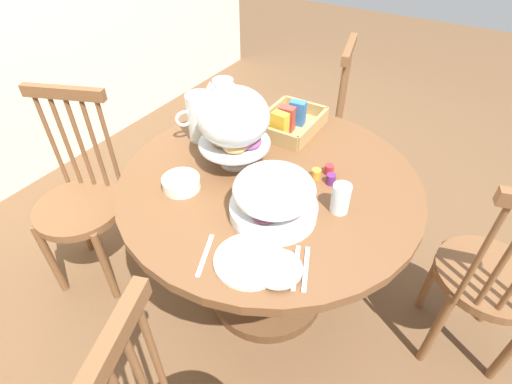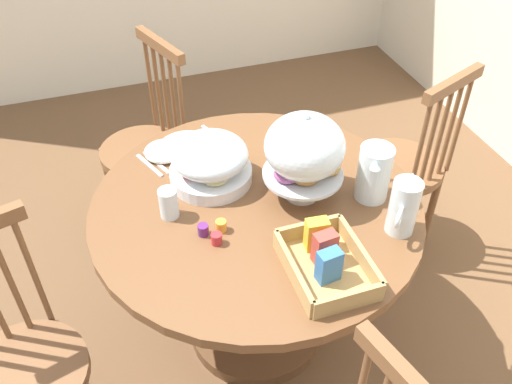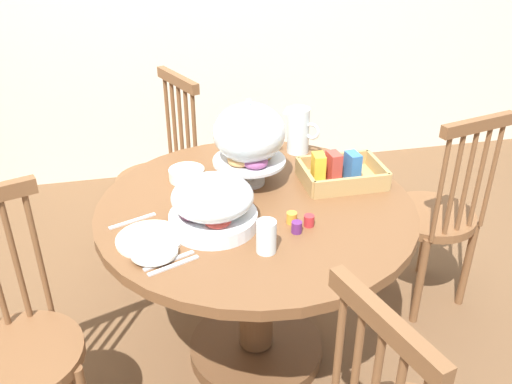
{
  "view_description": "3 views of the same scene",
  "coord_description": "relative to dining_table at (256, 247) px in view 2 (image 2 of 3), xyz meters",
  "views": [
    {
      "loc": [
        -1.14,
        -0.59,
        1.67
      ],
      "look_at": [
        -0.2,
        -0.01,
        0.74
      ],
      "focal_mm": 27.3,
      "sensor_mm": 36.0,
      "label": 1
    },
    {
      "loc": [
        1.27,
        -0.47,
        2.03
      ],
      "look_at": [
        -0.1,
        -0.01,
        0.79
      ],
      "focal_mm": 38.99,
      "sensor_mm": 36.0,
      "label": 2
    },
    {
      "loc": [
        -0.48,
        -1.7,
        1.75
      ],
      "look_at": [
        -0.1,
        -0.01,
        0.79
      ],
      "focal_mm": 38.58,
      "sensor_mm": 36.0,
      "label": 3
    }
  ],
  "objects": [
    {
      "name": "ground_plane",
      "position": [
        0.1,
        0.01,
        -0.52
      ],
      "size": [
        10.0,
        10.0,
        0.0
      ],
      "primitive_type": "plane",
      "color": "brown"
    },
    {
      "name": "dining_table",
      "position": [
        0.0,
        0.0,
        0.0
      ],
      "size": [
        1.16,
        1.16,
        0.74
      ],
      "color": "brown",
      "rests_on": "ground_plane"
    },
    {
      "name": "windsor_chair_by_cabinet",
      "position": [
        -0.31,
        0.82,
        -0.07
      ],
      "size": [
        0.43,
        0.44,
        0.97
      ],
      "color": "brown",
      "rests_on": "ground_plane"
    },
    {
      "name": "windsor_chair_facing_door",
      "position": [
        -0.84,
        -0.27,
        -0.07
      ],
      "size": [
        0.43,
        0.43,
        0.97
      ],
      "color": "brown",
      "rests_on": "ground_plane"
    },
    {
      "name": "windsor_chair_far_side",
      "position": [
        0.21,
        -0.86,
        -0.07
      ],
      "size": [
        0.42,
        0.42,
        0.97
      ],
      "color": "brown",
      "rests_on": "ground_plane"
    },
    {
      "name": "pastry_stand_with_dome",
      "position": [
        0.01,
        0.17,
        0.42
      ],
      "size": [
        0.28,
        0.28,
        0.34
      ],
      "color": "silver",
      "rests_on": "dining_table"
    },
    {
      "name": "fruit_platter_covered",
      "position": [
        -0.17,
        -0.11,
        0.31
      ],
      "size": [
        0.3,
        0.3,
        0.18
      ],
      "color": "silver",
      "rests_on": "dining_table"
    },
    {
      "name": "orange_juice_pitcher",
      "position": [
        0.28,
        0.4,
        0.31
      ],
      "size": [
        0.14,
        0.14,
        0.2
      ],
      "color": "silver",
      "rests_on": "dining_table"
    },
    {
      "name": "milk_pitcher",
      "position": [
        0.09,
        0.4,
        0.31
      ],
      "size": [
        0.18,
        0.13,
        0.21
      ],
      "color": "silver",
      "rests_on": "dining_table"
    },
    {
      "name": "cereal_basket",
      "position": [
        0.36,
        0.1,
        0.26
      ],
      "size": [
        0.32,
        0.24,
        0.12
      ],
      "color": "tan",
      "rests_on": "dining_table"
    },
    {
      "name": "china_plate_large",
      "position": [
        -0.39,
        -0.16,
        0.23
      ],
      "size": [
        0.22,
        0.22,
        0.01
      ],
      "primitive_type": "cylinder",
      "color": "white",
      "rests_on": "dining_table"
    },
    {
      "name": "china_plate_small",
      "position": [
        -0.38,
        -0.25,
        0.24
      ],
      "size": [
        0.15,
        0.15,
        0.01
      ],
      "primitive_type": "cylinder",
      "color": "white",
      "rests_on": "china_plate_large"
    },
    {
      "name": "cereal_bowl",
      "position": [
        -0.22,
        0.25,
        0.24
      ],
      "size": [
        0.14,
        0.14,
        0.04
      ],
      "primitive_type": "cylinder",
      "color": "white",
      "rests_on": "dining_table"
    },
    {
      "name": "drinking_glass",
      "position": [
        -0.03,
        -0.3,
        0.28
      ],
      "size": [
        0.06,
        0.06,
        0.11
      ],
      "primitive_type": "cylinder",
      "color": "silver",
      "rests_on": "dining_table"
    },
    {
      "name": "jam_jar_strawberry",
      "position": [
        0.14,
        -0.18,
        0.24
      ],
      "size": [
        0.04,
        0.04,
        0.04
      ],
      "primitive_type": "cylinder",
      "color": "#B7282D",
      "rests_on": "dining_table"
    },
    {
      "name": "jam_jar_apricot",
      "position": [
        0.09,
        -0.15,
        0.24
      ],
      "size": [
        0.04,
        0.04,
        0.04
      ],
      "primitive_type": "cylinder",
      "color": "orange",
      "rests_on": "dining_table"
    },
    {
      "name": "jam_jar_grape",
      "position": [
        0.09,
        -0.21,
        0.24
      ],
      "size": [
        0.04,
        0.04,
        0.04
      ],
      "primitive_type": "cylinder",
      "color": "#5B2366",
      "rests_on": "dining_table"
    },
    {
      "name": "table_knife",
      "position": [
        -0.34,
        -0.29,
        0.22
      ],
      "size": [
        0.16,
        0.08,
        0.01
      ],
      "primitive_type": "cube",
      "rotation": [
        0.0,
        0.0,
        3.52
      ],
      "color": "silver",
      "rests_on": "dining_table"
    },
    {
      "name": "dinner_fork",
      "position": [
        -0.33,
        -0.31,
        0.22
      ],
      "size": [
        0.16,
        0.08,
        0.01
      ],
      "primitive_type": "cube",
      "rotation": [
        0.0,
        0.0,
        3.52
      ],
      "color": "silver",
      "rests_on": "dining_table"
    },
    {
      "name": "soup_spoon",
      "position": [
        -0.44,
        -0.03,
        0.22
      ],
      "size": [
        0.16,
        0.08,
        0.01
      ],
      "primitive_type": "cube",
      "rotation": [
        0.0,
        0.0,
        3.52
      ],
      "color": "silver",
      "rests_on": "dining_table"
    }
  ]
}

